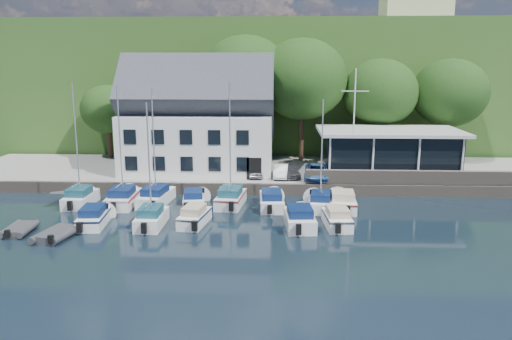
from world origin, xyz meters
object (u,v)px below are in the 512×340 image
(boat_r2_3, at_px, (300,216))
(boat_r1_5, at_px, (272,199))
(boat_r1_1, at_px, (120,148))
(boat_r2_2, at_px, (194,215))
(boat_r2_1, at_px, (149,163))
(dinghy_1, at_px, (57,233))
(boat_r1_2, at_px, (154,148))
(dinghy_0, at_px, (19,228))
(boat_r1_3, at_px, (194,198))
(harbor_building, at_px, (199,125))
(car_blue, at_px, (317,171))
(flagpole, at_px, (354,125))
(boat_r1_7, at_px, (342,200))
(boat_r2_0, at_px, (94,215))
(club_pavilion, at_px, (388,151))
(car_dgrey, at_px, (289,171))
(car_silver, at_px, (257,170))
(boat_r1_6, at_px, (322,157))
(boat_r1_4, at_px, (230,148))
(boat_r1_0, at_px, (77,148))
(boat_r2_4, at_px, (337,216))
(car_white, at_px, (281,171))

(boat_r2_3, bearing_deg, boat_r1_5, 109.15)
(boat_r1_1, relative_size, boat_r2_2, 1.87)
(boat_r2_1, distance_m, dinghy_1, 7.48)
(boat_r1_1, xyz_separation_m, boat_r1_5, (11.90, -0.05, -3.99))
(boat_r1_2, relative_size, dinghy_0, 3.16)
(boat_r1_5, bearing_deg, boat_r1_3, 175.90)
(harbor_building, relative_size, car_blue, 3.45)
(dinghy_0, relative_size, dinghy_1, 0.89)
(flagpole, relative_size, dinghy_1, 2.97)
(boat_r1_7, height_order, boat_r2_0, boat_r1_7)
(club_pavilion, distance_m, boat_r1_1, 24.40)
(car_dgrey, bearing_deg, boat_r1_7, -70.44)
(club_pavilion, height_order, dinghy_0, club_pavilion)
(boat_r1_1, bearing_deg, boat_r1_5, -1.21)
(harbor_building, relative_size, car_silver, 4.32)
(boat_r1_7, distance_m, dinghy_0, 23.37)
(dinghy_1, bearing_deg, boat_r1_3, 56.71)
(boat_r1_6, height_order, boat_r2_3, boat_r1_6)
(boat_r1_2, xyz_separation_m, boat_r1_7, (14.90, -0.93, -3.89))
(flagpole, bearing_deg, car_blue, 179.49)
(car_silver, xyz_separation_m, boat_r2_1, (-6.95, -11.32, 2.93))
(car_dgrey, bearing_deg, boat_r1_5, -114.12)
(boat_r2_1, bearing_deg, club_pavilion, 35.53)
(car_dgrey, xyz_separation_m, boat_r1_6, (2.30, -6.63, 2.60))
(boat_r1_4, bearing_deg, boat_r1_2, -175.85)
(boat_r1_2, bearing_deg, dinghy_0, -128.49)
(car_silver, bearing_deg, boat_r1_1, -147.94)
(club_pavilion, distance_m, boat_r1_4, 16.47)
(car_silver, distance_m, boat_r2_1, 13.61)
(boat_r1_0, distance_m, boat_r1_4, 12.06)
(boat_r1_4, xyz_separation_m, boat_r2_4, (7.92, -4.89, -3.93))
(boat_r2_4, distance_m, dinghy_0, 21.69)
(car_white, distance_m, boat_r1_3, 9.35)
(car_silver, xyz_separation_m, car_dgrey, (2.95, 0.09, -0.02))
(boat_r2_1, bearing_deg, boat_r2_3, 1.79)
(boat_r1_6, xyz_separation_m, boat_r1_7, (1.68, -0.16, -3.41))
(car_dgrey, distance_m, car_blue, 2.57)
(boat_r1_2, xyz_separation_m, boat_r1_3, (3.17, -0.52, -3.95))
(boat_r1_1, height_order, dinghy_0, boat_r1_1)
(car_blue, relative_size, dinghy_1, 1.27)
(flagpole, distance_m, dinghy_0, 27.63)
(car_dgrey, distance_m, boat_r2_1, 15.40)
(boat_r1_5, bearing_deg, car_dgrey, 73.58)
(boat_r1_6, distance_m, dinghy_0, 22.14)
(car_silver, xyz_separation_m, car_blue, (5.40, -0.68, 0.15))
(boat_r1_1, relative_size, dinghy_0, 3.20)
(club_pavilion, xyz_separation_m, boat_r1_7, (-5.36, -8.94, -2.31))
(car_dgrey, relative_size, boat_r1_1, 0.40)
(harbor_building, bearing_deg, boat_r2_1, -95.09)
(club_pavilion, relative_size, boat_r1_3, 2.57)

